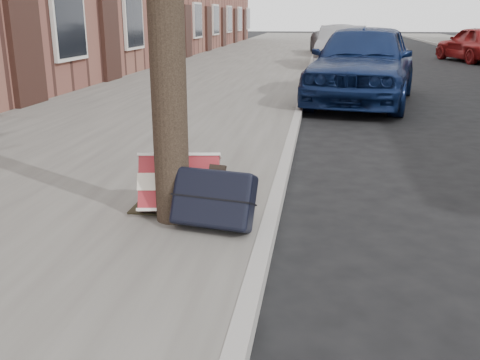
# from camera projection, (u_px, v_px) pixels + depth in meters

# --- Properties ---
(ground) EXTENTS (120.00, 120.00, 0.00)m
(ground) POSITION_uv_depth(u_px,v_px,m) (454.00, 296.00, 3.36)
(ground) COLOR black
(ground) RESTS_ON ground
(near_sidewalk) EXTENTS (5.00, 70.00, 0.12)m
(near_sidewalk) POSITION_uv_depth(u_px,v_px,m) (238.00, 66.00, 18.04)
(near_sidewalk) COLOR slate
(near_sidewalk) RESTS_ON ground
(dirt_patch) EXTENTS (0.85, 0.85, 0.02)m
(dirt_patch) POSITION_uv_depth(u_px,v_px,m) (189.00, 199.00, 4.74)
(dirt_patch) COLOR black
(dirt_patch) RESTS_ON near_sidewalk
(suitcase_red) EXTENTS (0.70, 0.45, 0.50)m
(suitcase_red) POSITION_uv_depth(u_px,v_px,m) (180.00, 183.00, 4.37)
(suitcase_red) COLOR maroon
(suitcase_red) RESTS_ON near_sidewalk
(suitcase_navy) EXTENTS (0.67, 0.47, 0.48)m
(suitcase_navy) POSITION_uv_depth(u_px,v_px,m) (214.00, 198.00, 4.04)
(suitcase_navy) COLOR black
(suitcase_navy) RESTS_ON near_sidewalk
(car_near_front) EXTENTS (2.69, 4.90, 1.58)m
(car_near_front) POSITION_uv_depth(u_px,v_px,m) (363.00, 63.00, 10.65)
(car_near_front) COLOR #0D1B43
(car_near_front) RESTS_ON ground
(car_near_mid) EXTENTS (1.81, 4.30, 1.38)m
(car_near_mid) POSITION_uv_depth(u_px,v_px,m) (342.00, 47.00, 17.53)
(car_near_mid) COLOR #929498
(car_near_mid) RESTS_ON ground
(car_near_back) EXTENTS (2.70, 5.02, 1.34)m
(car_near_back) POSITION_uv_depth(u_px,v_px,m) (340.00, 41.00, 22.60)
(car_near_back) COLOR #3D3D43
(car_near_back) RESTS_ON ground
(car_far_back) EXTENTS (2.50, 4.22, 1.35)m
(car_far_back) POSITION_uv_depth(u_px,v_px,m) (476.00, 44.00, 20.20)
(car_far_back) COLOR maroon
(car_far_back) RESTS_ON ground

